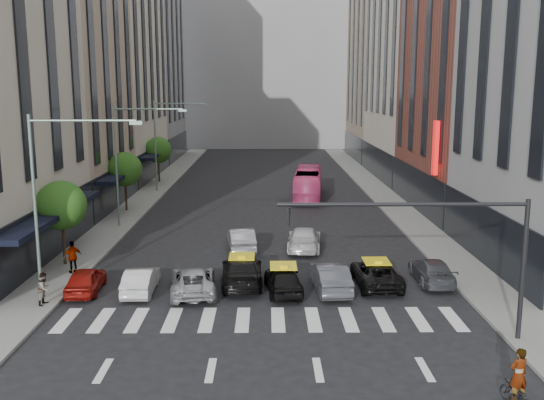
{
  "coord_description": "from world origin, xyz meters",
  "views": [
    {
      "loc": [
        0.08,
        -24.53,
        10.33
      ],
      "look_at": [
        0.41,
        9.76,
        4.0
      ],
      "focal_mm": 40.0,
      "sensor_mm": 36.0,
      "label": 1
    }
  ],
  "objects_px": {
    "streetlamp_near": "(54,183)",
    "car_white_front": "(141,280)",
    "motorcycle": "(517,396)",
    "pedestrian_near": "(44,289)",
    "taxi_center": "(283,280)",
    "pedestrian_far": "(73,257)",
    "car_red": "(86,280)",
    "bus": "(308,183)",
    "streetlamp_far": "(165,134)",
    "streetlamp_mid": "(129,150)",
    "taxi_left": "(242,271)"
  },
  "relations": [
    {
      "from": "car_red",
      "to": "pedestrian_near",
      "type": "distance_m",
      "value": 2.55
    },
    {
      "from": "taxi_left",
      "to": "motorcycle",
      "type": "distance_m",
      "value": 15.98
    },
    {
      "from": "pedestrian_near",
      "to": "taxi_left",
      "type": "bearing_deg",
      "value": -60.19
    },
    {
      "from": "streetlamp_mid",
      "to": "car_white_front",
      "type": "xyz_separation_m",
      "value": [
        3.68,
        -14.73,
        -5.24
      ]
    },
    {
      "from": "car_white_front",
      "to": "pedestrian_far",
      "type": "bearing_deg",
      "value": -35.57
    },
    {
      "from": "bus",
      "to": "pedestrian_far",
      "type": "distance_m",
      "value": 28.36
    },
    {
      "from": "car_red",
      "to": "pedestrian_near",
      "type": "height_order",
      "value": "pedestrian_near"
    },
    {
      "from": "streetlamp_mid",
      "to": "car_red",
      "type": "bearing_deg",
      "value": -86.71
    },
    {
      "from": "streetlamp_far",
      "to": "pedestrian_far",
      "type": "relative_size",
      "value": 4.95
    },
    {
      "from": "streetlamp_mid",
      "to": "taxi_center",
      "type": "distance_m",
      "value": 19.2
    },
    {
      "from": "streetlamp_far",
      "to": "pedestrian_near",
      "type": "bearing_deg",
      "value": -90.84
    },
    {
      "from": "streetlamp_far",
      "to": "motorcycle",
      "type": "bearing_deg",
      "value": -66.59
    },
    {
      "from": "taxi_center",
      "to": "pedestrian_far",
      "type": "distance_m",
      "value": 12.11
    },
    {
      "from": "streetlamp_far",
      "to": "car_red",
      "type": "xyz_separation_m",
      "value": [
        0.84,
        -30.66,
        -5.25
      ]
    },
    {
      "from": "car_red",
      "to": "taxi_left",
      "type": "bearing_deg",
      "value": -174.46
    },
    {
      "from": "streetlamp_far",
      "to": "pedestrian_near",
      "type": "distance_m",
      "value": 33.2
    },
    {
      "from": "streetlamp_near",
      "to": "car_red",
      "type": "bearing_deg",
      "value": 57.75
    },
    {
      "from": "car_red",
      "to": "taxi_center",
      "type": "height_order",
      "value": "taxi_center"
    },
    {
      "from": "car_red",
      "to": "taxi_center",
      "type": "relative_size",
      "value": 0.93
    },
    {
      "from": "pedestrian_near",
      "to": "car_white_front",
      "type": "bearing_deg",
      "value": -53.41
    },
    {
      "from": "taxi_left",
      "to": "motorcycle",
      "type": "relative_size",
      "value": 3.17
    },
    {
      "from": "streetlamp_far",
      "to": "taxi_center",
      "type": "relative_size",
      "value": 2.15
    },
    {
      "from": "streetlamp_near",
      "to": "motorcycle",
      "type": "bearing_deg",
      "value": -29.37
    },
    {
      "from": "streetlamp_mid",
      "to": "taxi_center",
      "type": "xyz_separation_m",
      "value": [
        10.99,
        -14.87,
        -5.19
      ]
    },
    {
      "from": "motorcycle",
      "to": "bus",
      "type": "bearing_deg",
      "value": -100.52
    },
    {
      "from": "taxi_center",
      "to": "motorcycle",
      "type": "bearing_deg",
      "value": 116.26
    },
    {
      "from": "car_white_front",
      "to": "bus",
      "type": "relative_size",
      "value": 0.39
    },
    {
      "from": "streetlamp_mid",
      "to": "car_red",
      "type": "relative_size",
      "value": 2.33
    },
    {
      "from": "pedestrian_far",
      "to": "taxi_center",
      "type": "bearing_deg",
      "value": 125.62
    },
    {
      "from": "car_white_front",
      "to": "taxi_center",
      "type": "bearing_deg",
      "value": 177.64
    },
    {
      "from": "car_white_front",
      "to": "pedestrian_far",
      "type": "distance_m",
      "value": 5.33
    },
    {
      "from": "streetlamp_near",
      "to": "motorcycle",
      "type": "relative_size",
      "value": 5.39
    },
    {
      "from": "streetlamp_mid",
      "to": "taxi_center",
      "type": "height_order",
      "value": "streetlamp_mid"
    },
    {
      "from": "bus",
      "to": "pedestrian_near",
      "type": "distance_m",
      "value": 32.7
    },
    {
      "from": "taxi_left",
      "to": "car_red",
      "type": "bearing_deg",
      "value": 6.18
    },
    {
      "from": "streetlamp_near",
      "to": "bus",
      "type": "xyz_separation_m",
      "value": [
        14.1,
        28.44,
        -4.48
      ]
    },
    {
      "from": "car_white_front",
      "to": "motorcycle",
      "type": "height_order",
      "value": "car_white_front"
    },
    {
      "from": "bus",
      "to": "pedestrian_near",
      "type": "relative_size",
      "value": 6.48
    },
    {
      "from": "car_white_front",
      "to": "bus",
      "type": "xyz_separation_m",
      "value": [
        10.42,
        27.18,
        0.76
      ]
    },
    {
      "from": "taxi_center",
      "to": "taxi_left",
      "type": "bearing_deg",
      "value": -39.36
    },
    {
      "from": "streetlamp_near",
      "to": "pedestrian_near",
      "type": "height_order",
      "value": "streetlamp_near"
    },
    {
      "from": "motorcycle",
      "to": "pedestrian_near",
      "type": "height_order",
      "value": "pedestrian_near"
    },
    {
      "from": "streetlamp_near",
      "to": "car_white_front",
      "type": "bearing_deg",
      "value": 18.99
    },
    {
      "from": "motorcycle",
      "to": "pedestrian_far",
      "type": "height_order",
      "value": "pedestrian_far"
    },
    {
      "from": "car_red",
      "to": "streetlamp_far",
      "type": "bearing_deg",
      "value": -91.45
    },
    {
      "from": "streetlamp_mid",
      "to": "motorcycle",
      "type": "bearing_deg",
      "value": -55.16
    },
    {
      "from": "pedestrian_near",
      "to": "streetlamp_near",
      "type": "bearing_deg",
      "value": -20.43
    },
    {
      "from": "streetlamp_far",
      "to": "pedestrian_near",
      "type": "xyz_separation_m",
      "value": [
        -0.48,
        -32.82,
        -4.97
      ]
    },
    {
      "from": "taxi_center",
      "to": "bus",
      "type": "distance_m",
      "value": 27.5
    },
    {
      "from": "motorcycle",
      "to": "pedestrian_near",
      "type": "distance_m",
      "value": 21.06
    }
  ]
}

